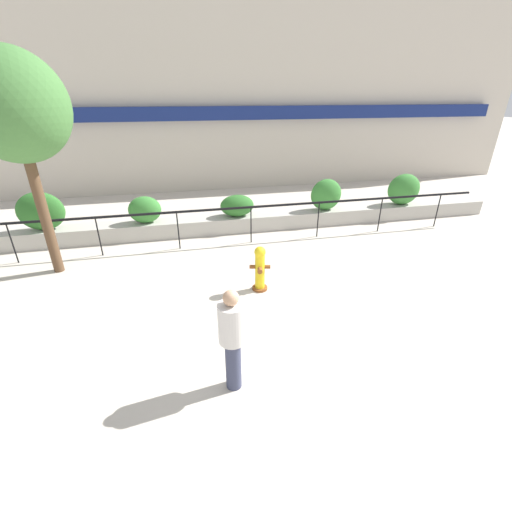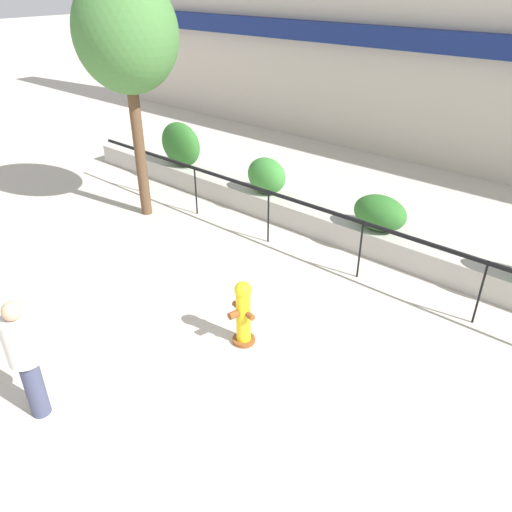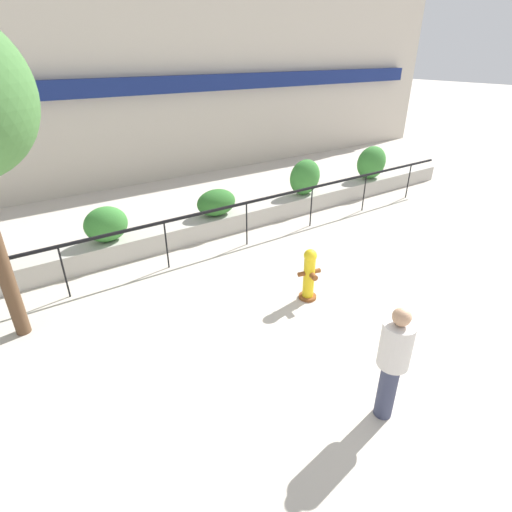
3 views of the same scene
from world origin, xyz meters
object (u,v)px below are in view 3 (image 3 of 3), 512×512
(hedge_bush_3, at_px, (305,177))
(pedestrian, at_px, (393,358))
(hedge_bush_4, at_px, (372,163))
(hedge_bush_2, at_px, (216,203))
(fire_hydrant, at_px, (309,274))
(hedge_bush_1, at_px, (106,224))

(hedge_bush_3, height_order, pedestrian, pedestrian)
(hedge_bush_4, bearing_deg, hedge_bush_2, 180.00)
(hedge_bush_3, relative_size, fire_hydrant, 0.99)
(hedge_bush_4, bearing_deg, hedge_bush_1, 180.00)
(pedestrian, bearing_deg, hedge_bush_4, 42.50)
(hedge_bush_3, bearing_deg, pedestrian, -122.81)
(hedge_bush_4, bearing_deg, fire_hydrant, -147.89)
(hedge_bush_1, distance_m, hedge_bush_3, 5.93)
(hedge_bush_1, height_order, fire_hydrant, hedge_bush_1)
(hedge_bush_3, height_order, hedge_bush_4, hedge_bush_4)
(hedge_bush_1, bearing_deg, hedge_bush_2, 0.00)
(fire_hydrant, bearing_deg, hedge_bush_4, 32.11)
(fire_hydrant, xyz_separation_m, pedestrian, (-1.06, -2.75, 0.44))
(hedge_bush_2, height_order, pedestrian, pedestrian)
(hedge_bush_1, xyz_separation_m, hedge_bush_4, (8.89, 0.00, 0.13))
(hedge_bush_1, height_order, pedestrian, pedestrian)
(hedge_bush_2, bearing_deg, hedge_bush_3, 0.00)
(hedge_bush_4, xyz_separation_m, pedestrian, (-7.22, -6.62, -0.06))
(hedge_bush_4, distance_m, fire_hydrant, 7.30)
(hedge_bush_3, relative_size, pedestrian, 0.62)
(hedge_bush_3, height_order, fire_hydrant, hedge_bush_3)
(hedge_bush_1, bearing_deg, pedestrian, -75.87)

